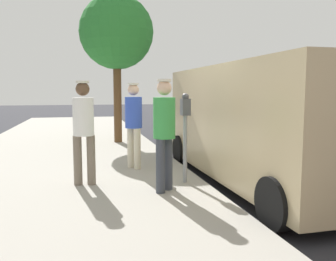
{
  "coord_description": "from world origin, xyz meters",
  "views": [
    {
      "loc": [
        3.01,
        5.93,
        1.7
      ],
      "look_at": [
        1.65,
        0.25,
        1.05
      ],
      "focal_mm": 37.65,
      "sensor_mm": 36.0,
      "label": 1
    }
  ],
  "objects": [
    {
      "name": "pedestrian_in_blue",
      "position": [
        2.05,
        -1.05,
        1.13
      ],
      "size": [
        0.34,
        0.34,
        1.71
      ],
      "color": "beige",
      "rests_on": "sidewalk_slab"
    },
    {
      "name": "parked_van",
      "position": [
        -0.15,
        0.15,
        1.15
      ],
      "size": [
        2.19,
        5.23,
        2.15
      ],
      "color": "tan",
      "rests_on": "ground"
    },
    {
      "name": "street_tree",
      "position": [
        2.0,
        -4.87,
        3.43
      ],
      "size": [
        2.21,
        2.21,
        4.41
      ],
      "color": "brown",
      "rests_on": "sidewalk_slab"
    },
    {
      "name": "parking_meter_near",
      "position": [
        1.35,
        0.25,
        1.18
      ],
      "size": [
        0.14,
        0.18,
        1.52
      ],
      "color": "gray",
      "rests_on": "sidewalk_slab"
    },
    {
      "name": "pedestrian_in_green",
      "position": [
        1.82,
        0.71,
        1.15
      ],
      "size": [
        0.34,
        0.34,
        1.74
      ],
      "color": "#383D47",
      "rests_on": "sidewalk_slab"
    },
    {
      "name": "pedestrian_in_white",
      "position": [
        3.02,
        0.01,
        1.14
      ],
      "size": [
        0.36,
        0.34,
        1.72
      ],
      "color": "#726656",
      "rests_on": "sidewalk_slab"
    },
    {
      "name": "ground_plane",
      "position": [
        0.0,
        0.0,
        0.0
      ],
      "size": [
        80.0,
        80.0,
        0.0
      ],
      "primitive_type": "plane",
      "color": "#2D2D33"
    },
    {
      "name": "sidewalk_slab",
      "position": [
        3.5,
        0.0,
        0.07
      ],
      "size": [
        5.0,
        32.0,
        0.15
      ],
      "primitive_type": "cube",
      "color": "#9E998E",
      "rests_on": "ground"
    }
  ]
}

